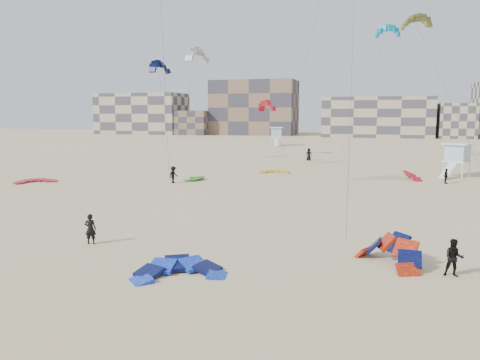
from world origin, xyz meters
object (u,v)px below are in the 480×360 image
(kite_ground_orange, at_px, (389,264))
(lifeguard_tower_near, at_px, (457,160))
(kitesurfer_main, at_px, (90,229))
(kite_ground_blue, at_px, (179,275))

(kite_ground_orange, bearing_deg, lifeguard_tower_near, 125.72)
(kite_ground_orange, xyz_separation_m, kitesurfer_main, (-15.76, -1.05, 0.85))
(kitesurfer_main, height_order, lifeguard_tower_near, lifeguard_tower_near)
(lifeguard_tower_near, bearing_deg, kitesurfer_main, -93.49)
(kite_ground_orange, relative_size, kitesurfer_main, 2.07)
(kite_ground_blue, xyz_separation_m, lifeguard_tower_near, (16.84, 39.44, 1.88))
(kite_ground_blue, distance_m, kitesurfer_main, 7.56)
(kitesurfer_main, relative_size, lifeguard_tower_near, 0.30)
(kitesurfer_main, bearing_deg, lifeguard_tower_near, -139.15)
(kite_ground_orange, xyz_separation_m, lifeguard_tower_near, (7.84, 35.12, 1.88))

